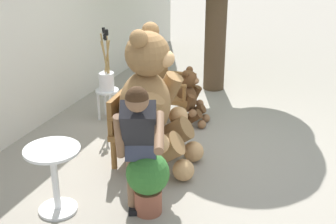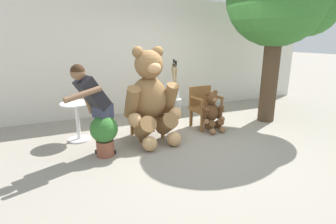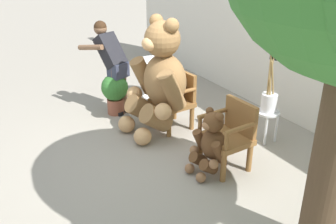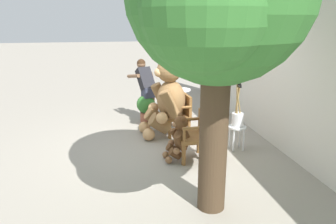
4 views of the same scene
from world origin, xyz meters
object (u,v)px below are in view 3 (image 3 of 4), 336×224
(white_stool, at_px, (267,118))
(teddy_bear_large, at_px, (160,78))
(wooden_chair_left, at_px, (175,99))
(teddy_bear_small, at_px, (211,143))
(brush_bucket, at_px, (269,98))
(person_visitor, at_px, (112,60))
(round_side_table, at_px, (154,74))
(potted_plant, at_px, (115,91))
(wooden_chair_right, at_px, (230,134))

(white_stool, bearing_deg, teddy_bear_large, -131.31)
(wooden_chair_left, bearing_deg, white_stool, 40.75)
(teddy_bear_large, xyz_separation_m, teddy_bear_small, (1.31, -0.01, -0.43))
(wooden_chair_left, xyz_separation_m, brush_bucket, (1.04, 0.89, 0.19))
(teddy_bear_large, distance_m, brush_bucket, 1.57)
(person_visitor, relative_size, round_side_table, 2.07)
(wooden_chair_left, bearing_deg, potted_plant, -146.03)
(wooden_chair_right, relative_size, white_stool, 1.87)
(brush_bucket, xyz_separation_m, round_side_table, (-2.27, -0.62, -0.21))
(teddy_bear_large, bearing_deg, white_stool, 48.69)
(potted_plant, bearing_deg, teddy_bear_large, 20.23)
(brush_bucket, distance_m, potted_plant, 2.48)
(wooden_chair_right, distance_m, round_side_table, 2.56)
(teddy_bear_small, bearing_deg, teddy_bear_large, 179.42)
(wooden_chair_right, relative_size, person_visitor, 0.58)
(potted_plant, bearing_deg, person_visitor, 168.56)
(wooden_chair_left, relative_size, potted_plant, 1.26)
(person_visitor, bearing_deg, wooden_chair_left, 29.91)
(wooden_chair_left, distance_m, white_stool, 1.38)
(wooden_chair_right, bearing_deg, teddy_bear_large, -168.16)
(teddy_bear_large, bearing_deg, wooden_chair_right, 11.84)
(brush_bucket, bearing_deg, teddy_bear_small, -76.53)
(white_stool, xyz_separation_m, round_side_table, (-2.27, -0.63, 0.09))
(teddy_bear_large, bearing_deg, round_side_table, 156.34)
(white_stool, height_order, round_side_table, round_side_table)
(white_stool, distance_m, potted_plant, 2.47)
(potted_plant, bearing_deg, wooden_chair_right, 15.40)
(wooden_chair_left, height_order, teddy_bear_small, wooden_chair_left)
(wooden_chair_left, relative_size, teddy_bear_small, 1.03)
(teddy_bear_small, height_order, round_side_table, teddy_bear_small)
(teddy_bear_small, relative_size, potted_plant, 1.23)
(brush_bucket, bearing_deg, person_visitor, -144.31)
(white_stool, bearing_deg, round_side_table, -164.56)
(teddy_bear_large, height_order, teddy_bear_small, teddy_bear_large)
(wooden_chair_right, relative_size, potted_plant, 1.26)
(teddy_bear_large, relative_size, person_visitor, 1.15)
(wooden_chair_left, height_order, brush_bucket, brush_bucket)
(teddy_bear_small, xyz_separation_m, potted_plant, (-2.23, -0.33, -0.01))
(wooden_chair_left, xyz_separation_m, wooden_chair_right, (1.32, 0.00, 0.00))
(white_stool, xyz_separation_m, potted_plant, (-1.95, -1.51, 0.04))
(wooden_chair_left, distance_m, teddy_bear_large, 0.47)
(round_side_table, bearing_deg, teddy_bear_small, -12.31)
(wooden_chair_right, height_order, person_visitor, person_visitor)
(teddy_bear_small, distance_m, person_visitor, 2.42)
(wooden_chair_right, xyz_separation_m, brush_bucket, (-0.28, 0.89, 0.19))
(teddy_bear_large, height_order, brush_bucket, teddy_bear_large)
(white_stool, bearing_deg, wooden_chair_left, -139.25)
(wooden_chair_right, distance_m, person_visitor, 2.45)
(wooden_chair_left, bearing_deg, brush_bucket, 40.67)
(teddy_bear_large, height_order, person_visitor, teddy_bear_large)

